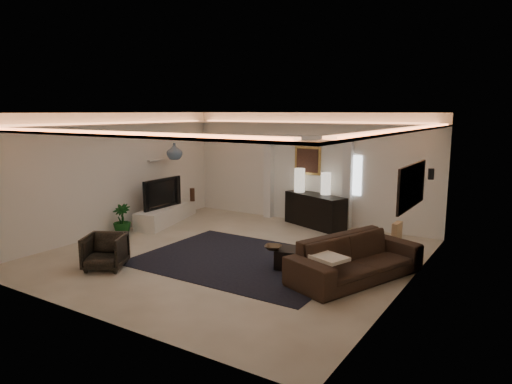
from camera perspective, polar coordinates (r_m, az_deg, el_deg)
The scene contains 33 objects.
floor at distance 9.71m, azimuth -2.92°, elevation -7.70°, with size 7.00×7.00×0.00m, color beige.
ceiling at distance 9.26m, azimuth -3.07°, elevation 9.68°, with size 7.00×7.00×0.00m, color white.
wall_back at distance 12.37m, azimuth 6.41°, elevation 2.95°, with size 7.00×7.00×0.00m, color white.
wall_front at distance 6.87m, azimuth -20.09°, elevation -3.17°, with size 7.00×7.00×0.00m, color white.
wall_left at distance 11.73m, azimuth -17.11°, elevation 2.19°, with size 7.00×7.00×0.00m, color white.
wall_right at distance 7.92m, azimuth 18.18°, elevation -1.40°, with size 7.00×7.00×0.00m, color white.
cove_soffit at distance 9.26m, azimuth -3.06°, elevation 7.95°, with size 7.00×7.00×0.04m, color silver.
daylight_slit at distance 11.84m, azimuth 12.24°, elevation 1.99°, with size 0.25×0.03×1.00m, color white.
area_rug at distance 9.34m, azimuth -1.60°, elevation -8.38°, with size 4.00×3.00×0.01m, color black.
pilaster_left at distance 12.87m, azimuth 1.57°, elevation 1.70°, with size 0.22×0.20×2.20m, color silver.
pilaster_right at distance 11.88m, azimuth 11.16°, elevation 0.83°, with size 0.22×0.20×2.20m, color silver.
alcove_header at distance 12.21m, azimuth 6.27°, elevation 6.63°, with size 2.52×0.20×0.12m, color silver.
painting_frame at distance 12.32m, azimuth 6.36°, elevation 3.86°, with size 0.74×0.04×0.74m, color tan.
painting_canvas at distance 12.30m, azimuth 6.31°, elevation 3.85°, with size 0.62×0.02×0.62m, color #4C2D1E.
art_panel_frame at distance 8.17m, azimuth 18.59°, elevation 0.70°, with size 0.04×1.64×0.74m, color black.
art_panel_gold at distance 8.18m, azimuth 18.42°, elevation 0.72°, with size 0.02×1.50×0.62m, color tan.
wall_sconce at distance 10.03m, azimuth 20.70°, elevation 2.08°, with size 0.12×0.12×0.22m, color black.
wall_niche at distance 12.61m, azimuth -12.16°, elevation 3.84°, with size 0.10×0.55×0.04m, color silver.
console at distance 12.01m, azimuth 7.25°, elevation -2.35°, with size 1.75×0.55×0.87m, color black.
lamp_left at distance 12.25m, azimuth 5.37°, elevation 1.20°, with size 0.28×0.28×0.62m, color beige.
lamp_right at distance 11.93m, azimuth 8.57°, elevation 0.90°, with size 0.25×0.25×0.56m, color white.
media_ledge at distance 12.66m, azimuth -10.90°, elevation -2.64°, with size 0.60×2.42×0.45m, color silver.
tv at distance 12.35m, azimuth -11.87°, elevation -0.10°, with size 0.18×1.34×0.77m, color black.
figurine at distance 13.08m, azimuth -7.83°, elevation -0.29°, with size 0.13×0.13×0.36m, color #452819.
ginger_jar at distance 12.47m, azimuth -9.98°, elevation 4.94°, with size 0.42×0.42×0.44m, color slate.
plant at distance 11.58m, azimuth -16.14°, elevation -3.29°, with size 0.41×0.41×0.74m, color #0C340E.
sofa at distance 8.45m, azimuth 12.17°, elevation -7.95°, with size 1.00×2.57×0.75m, color #4D3C25.
throw_blanket at distance 7.81m, azimuth 8.98°, elevation -7.99°, with size 0.55×0.45×0.06m, color beige.
throw_pillow at distance 9.79m, azimuth 16.92°, elevation -4.63°, with size 0.11×0.36×0.36m, color tan.
coffee_table at distance 8.80m, azimuth 5.71°, elevation -8.22°, with size 0.96×0.52×0.36m, color black.
bowl at distance 8.72m, azimuth 2.12°, elevation -6.65°, with size 0.33×0.33×0.08m, color #44311D.
magazine at distance 8.63m, azimuth 5.93°, elevation -7.05°, with size 0.22×0.16×0.03m, color beige.
armchair at distance 9.23m, azimuth -18.03°, elevation -6.97°, with size 0.71×0.73×0.66m, color #322A20.
Camera 1 is at (5.35, -7.56, 2.93)m, focal length 32.58 mm.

